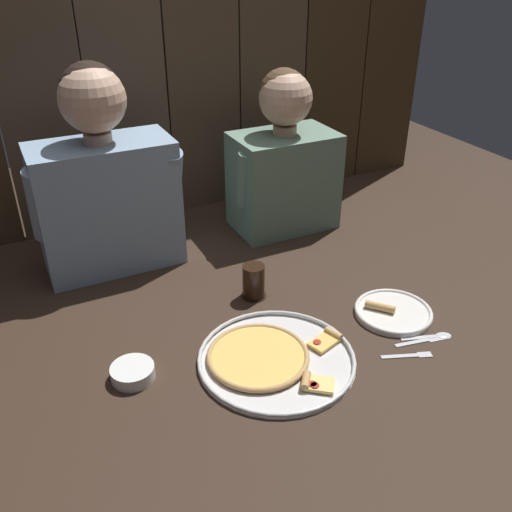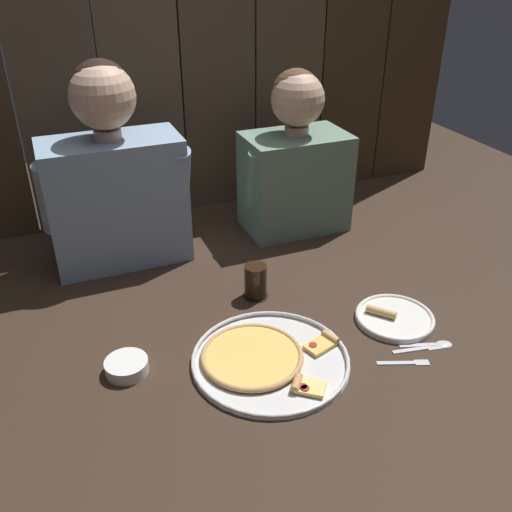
{
  "view_description": "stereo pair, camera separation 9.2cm",
  "coord_description": "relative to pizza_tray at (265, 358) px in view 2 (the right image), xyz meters",
  "views": [
    {
      "loc": [
        -0.58,
        -1.04,
        0.91
      ],
      "look_at": [
        -0.02,
        0.1,
        0.18
      ],
      "focal_mm": 39.0,
      "sensor_mm": 36.0,
      "label": 1
    },
    {
      "loc": [
        -0.5,
        -1.08,
        0.91
      ],
      "look_at": [
        -0.02,
        0.1,
        0.18
      ],
      "focal_mm": 39.0,
      "sensor_mm": 36.0,
      "label": 2
    }
  ],
  "objects": [
    {
      "name": "ground_plane",
      "position": [
        0.08,
        0.1,
        -0.01
      ],
      "size": [
        3.2,
        3.2,
        0.0
      ],
      "primitive_type": "plane",
      "color": "#332319"
    },
    {
      "name": "pizza_tray",
      "position": [
        0.0,
        0.0,
        0.0
      ],
      "size": [
        0.39,
        0.39,
        0.03
      ],
      "color": "silver",
      "rests_on": "ground"
    },
    {
      "name": "dinner_plate",
      "position": [
        0.4,
        0.02,
        -0.0
      ],
      "size": [
        0.22,
        0.22,
        0.03
      ],
      "color": "white",
      "rests_on": "ground"
    },
    {
      "name": "drinking_glass",
      "position": [
        0.09,
        0.28,
        0.04
      ],
      "size": [
        0.07,
        0.07,
        0.1
      ],
      "color": "black",
      "rests_on": "ground"
    },
    {
      "name": "dipping_bowl",
      "position": [
        -0.32,
        0.09,
        0.01
      ],
      "size": [
        0.1,
        0.1,
        0.03
      ],
      "color": "white",
      "rests_on": "ground"
    },
    {
      "name": "table_fork",
      "position": [
        0.32,
        -0.14,
        -0.01
      ],
      "size": [
        0.13,
        0.06,
        0.01
      ],
      "color": "silver",
      "rests_on": "ground"
    },
    {
      "name": "table_knife",
      "position": [
        0.39,
        -0.11,
        -0.01
      ],
      "size": [
        0.16,
        0.04,
        0.01
      ],
      "color": "silver",
      "rests_on": "ground"
    },
    {
      "name": "table_spoon",
      "position": [
        0.43,
        -0.11,
        -0.01
      ],
      "size": [
        0.14,
        0.06,
        0.01
      ],
      "color": "silver",
      "rests_on": "ground"
    },
    {
      "name": "diner_left",
      "position": [
        -0.23,
        0.65,
        0.27
      ],
      "size": [
        0.45,
        0.21,
        0.62
      ],
      "color": "#849EB7",
      "rests_on": "ground"
    },
    {
      "name": "diner_right",
      "position": [
        0.39,
        0.65,
        0.24
      ],
      "size": [
        0.39,
        0.23,
        0.55
      ],
      "color": "slate",
      "rests_on": "ground"
    },
    {
      "name": "wooden_backdrop_wall",
      "position": [
        0.08,
        0.95,
        0.57
      ],
      "size": [
        2.19,
        0.03,
        1.15
      ],
      "color": "brown",
      "rests_on": "ground"
    }
  ]
}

